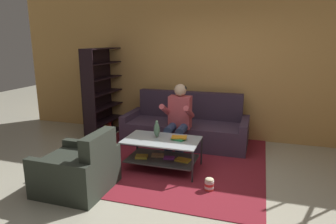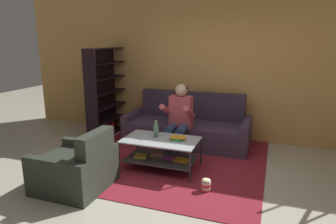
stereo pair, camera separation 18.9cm
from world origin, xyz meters
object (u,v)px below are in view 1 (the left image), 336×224
vase (157,129)px  popcorn_tub (209,184)px  bookshelf (102,99)px  book_stack (179,138)px  person_seated_center (178,117)px  armchair (78,170)px  coffee_table (162,150)px  couch (186,128)px

vase → popcorn_tub: vase is taller
vase → bookshelf: bearing=143.7°
book_stack → popcorn_tub: (0.56, -0.53, -0.41)m
person_seated_center → vase: (-0.16, -0.65, -0.06)m
armchair → popcorn_tub: bearing=16.3°
coffee_table → bookshelf: bookshelf is taller
popcorn_tub → person_seated_center: bearing=122.3°
person_seated_center → bookshelf: 1.86m
bookshelf → popcorn_tub: bearing=-34.4°
bookshelf → armchair: 2.43m
coffee_table → armchair: 1.26m
coffee_table → popcorn_tub: coffee_table is taller
person_seated_center → bookshelf: size_ratio=0.68×
person_seated_center → book_stack: size_ratio=4.83×
bookshelf → armchair: bookshelf is taller
person_seated_center → coffee_table: 0.81m
couch → coffee_table: size_ratio=2.05×
person_seated_center → coffee_table: person_seated_center is taller
couch → vase: couch is taller
person_seated_center → vase: person_seated_center is taller
book_stack → armchair: armchair is taller
popcorn_tub → coffee_table: bearing=150.2°
coffee_table → armchair: bearing=-131.4°
couch → person_seated_center: bearing=-90.0°
armchair → bookshelf: bearing=111.9°
vase → popcorn_tub: size_ratio=1.45×
armchair → book_stack: bearing=43.0°
vase → popcorn_tub: 1.18m
coffee_table → vase: vase is taller
book_stack → person_seated_center: bearing=106.1°
vase → bookshelf: bookshelf is taller
vase → book_stack: bearing=-2.7°
person_seated_center → vase: 0.67m
coffee_table → vase: (-0.11, 0.08, 0.29)m
person_seated_center → armchair: 1.94m
armchair → popcorn_tub: armchair is taller
vase → bookshelf: 2.01m
coffee_table → popcorn_tub: (0.81, -0.47, -0.22)m
person_seated_center → popcorn_tub: person_seated_center is taller
person_seated_center → vase: bearing=-103.9°
person_seated_center → armchair: bearing=-117.9°
coffee_table → bookshelf: 2.18m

